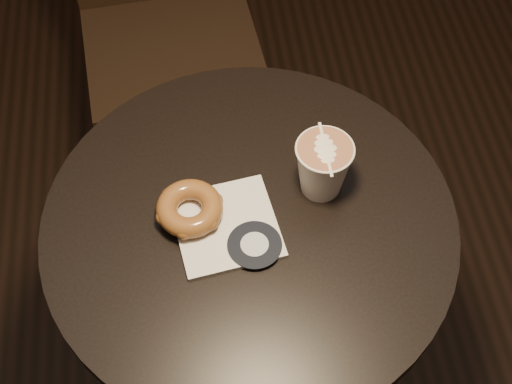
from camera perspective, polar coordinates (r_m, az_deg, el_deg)
cafe_table at (r=1.37m, az=-0.47°, el=-6.61°), size 0.70×0.70×0.75m
pastry_bag at (r=1.18m, az=-2.40°, el=-2.71°), size 0.19×0.19×0.01m
doughnut at (r=1.18m, az=-5.33°, el=-1.31°), size 0.11×0.11×0.04m
latte_cup at (r=1.19m, az=5.35°, el=1.92°), size 0.10×0.10×0.11m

